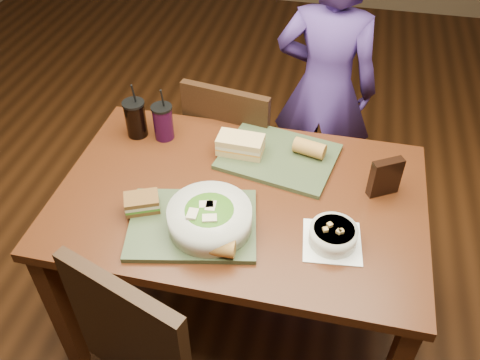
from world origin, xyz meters
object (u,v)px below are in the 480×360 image
(salad_bowl, at_px, (210,217))
(baguette_far, at_px, (309,148))
(tray_near, at_px, (193,224))
(chip_bag, at_px, (385,177))
(tray_far, at_px, (279,157))
(cup_cola, at_px, (136,118))
(cup_berry, at_px, (163,122))
(diner, at_px, (325,89))
(soup_bowl, at_px, (333,235))
(baguette_near, at_px, (217,247))
(chair_far, at_px, (231,152))
(sandwich_near, at_px, (142,203))
(dining_table, at_px, (240,212))
(sandwich_far, at_px, (240,145))

(salad_bowl, relative_size, baguette_far, 2.28)
(tray_near, relative_size, salad_bowl, 1.54)
(salad_bowl, bearing_deg, baguette_far, 58.67)
(chip_bag, bearing_deg, tray_far, 133.90)
(cup_cola, distance_m, cup_berry, 0.11)
(tray_near, bearing_deg, cup_berry, 119.40)
(diner, bearing_deg, tray_near, 75.90)
(salad_bowl, xyz_separation_m, soup_bowl, (0.40, 0.04, -0.03))
(baguette_near, bearing_deg, salad_bowl, 115.55)
(chair_far, distance_m, diner, 0.55)
(tray_near, distance_m, sandwich_near, 0.19)
(baguette_near, xyz_separation_m, chip_bag, (0.50, 0.41, 0.03))
(dining_table, distance_m, cup_berry, 0.48)
(tray_far, height_order, chip_bag, chip_bag)
(chair_far, xyz_separation_m, soup_bowl, (0.50, -0.68, 0.29))
(tray_far, height_order, baguette_near, baguette_near)
(chair_far, relative_size, soup_bowl, 4.36)
(soup_bowl, bearing_deg, cup_berry, 149.69)
(sandwich_near, xyz_separation_m, sandwich_far, (0.26, 0.37, 0.01))
(chair_far, bearing_deg, chip_bag, -31.99)
(tray_near, relative_size, baguette_far, 3.50)
(sandwich_near, distance_m, cup_cola, 0.45)
(soup_bowl, bearing_deg, sandwich_far, 136.41)
(baguette_far, height_order, cup_berry, cup_berry)
(chair_far, bearing_deg, baguette_far, -36.02)
(baguette_near, bearing_deg, chip_bag, 39.50)
(tray_near, distance_m, chip_bag, 0.69)
(dining_table, height_order, sandwich_far, sandwich_far)
(chair_far, relative_size, chip_bag, 6.14)
(dining_table, relative_size, salad_bowl, 4.76)
(cup_cola, bearing_deg, diner, 41.50)
(dining_table, relative_size, chip_bag, 8.91)
(soup_bowl, distance_m, cup_cola, 0.92)
(salad_bowl, bearing_deg, cup_cola, 133.75)
(diner, bearing_deg, dining_table, 79.59)
(sandwich_near, xyz_separation_m, baguette_near, (0.29, -0.13, 0.00))
(cup_berry, bearing_deg, baguette_far, -0.55)
(tray_near, relative_size, chip_bag, 2.88)
(chip_bag, bearing_deg, tray_near, 175.75)
(tray_far, relative_size, baguette_near, 3.61)
(dining_table, xyz_separation_m, soup_bowl, (0.34, -0.15, 0.13))
(baguette_far, bearing_deg, salad_bowl, -121.33)
(cup_cola, bearing_deg, chip_bag, -7.87)
(soup_bowl, xyz_separation_m, sandwich_near, (-0.64, -0.00, 0.01))
(tray_far, bearing_deg, soup_bowl, -58.05)
(chair_far, bearing_deg, salad_bowl, -81.77)
(chair_far, bearing_deg, baguette_near, -79.45)
(baguette_near, height_order, cup_cola, cup_cola)
(sandwich_near, bearing_deg, cup_berry, 99.04)
(diner, distance_m, tray_near, 1.12)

